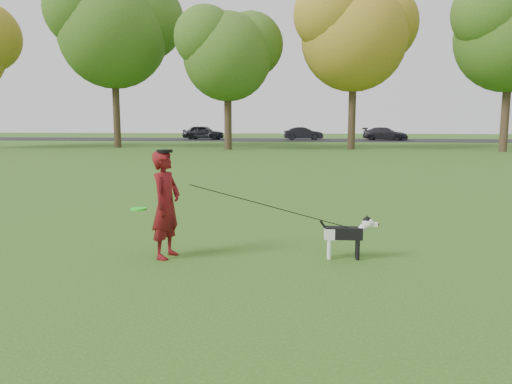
# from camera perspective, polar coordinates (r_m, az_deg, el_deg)

# --- Properties ---
(ground) EXTENTS (120.00, 120.00, 0.00)m
(ground) POSITION_cam_1_polar(r_m,az_deg,el_deg) (7.11, -2.07, -8.20)
(ground) COLOR #285116
(ground) RESTS_ON ground
(road) EXTENTS (120.00, 7.00, 0.02)m
(road) POSITION_cam_1_polar(r_m,az_deg,el_deg) (46.80, 4.37, 5.95)
(road) COLOR black
(road) RESTS_ON ground
(man) EXTENTS (0.50, 0.65, 1.58)m
(man) POSITION_cam_1_polar(r_m,az_deg,el_deg) (7.37, -10.25, -1.42)
(man) COLOR #550C11
(man) RESTS_ON ground
(dog) EXTENTS (0.86, 0.17, 0.65)m
(dog) POSITION_cam_1_polar(r_m,az_deg,el_deg) (7.37, 10.49, -4.54)
(dog) COLOR black
(dog) RESTS_ON ground
(car_left) EXTENTS (4.07, 2.14, 1.32)m
(car_left) POSITION_cam_1_polar(r_m,az_deg,el_deg) (47.72, -6.03, 6.78)
(car_left) COLOR black
(car_left) RESTS_ON road
(car_mid) EXTENTS (3.70, 1.69, 1.18)m
(car_mid) POSITION_cam_1_polar(r_m,az_deg,el_deg) (46.77, 5.42, 6.67)
(car_mid) COLOR black
(car_mid) RESTS_ON road
(car_right) EXTENTS (4.35, 2.88, 1.17)m
(car_right) POSITION_cam_1_polar(r_m,az_deg,el_deg) (47.36, 14.57, 6.46)
(car_right) COLOR black
(car_right) RESTS_ON road
(man_held_items) EXTENTS (3.27, 0.36, 1.15)m
(man_held_items) POSITION_cam_1_polar(r_m,az_deg,el_deg) (7.17, 1.91, -1.73)
(man_held_items) COLOR #1FFA1F
(man_held_items) RESTS_ON ground
(tree_row) EXTENTS (51.74, 8.86, 12.01)m
(tree_row) POSITION_cam_1_polar(r_m,az_deg,el_deg) (33.33, 1.44, 17.73)
(tree_row) COLOR #38281C
(tree_row) RESTS_ON ground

